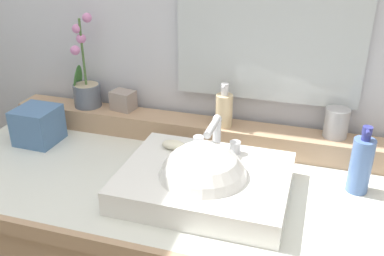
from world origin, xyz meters
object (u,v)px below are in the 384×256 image
Objects in this scene: sink_basin at (204,184)px; trinket_box at (123,100)px; tumbler_cup at (336,123)px; soap_dispenser at (224,109)px; tissue_box at (38,125)px; lotion_bottle at (361,164)px; soap_bar at (174,145)px; potted_plant at (86,86)px.

trinket_box is at bearing 140.29° from sink_basin.
trinket_box is (-0.71, 0.00, -0.01)m from tumbler_cup.
soap_dispenser is 0.35m from tumbler_cup.
tumbler_cup reaches higher than trinket_box.
tissue_box is (-0.23, -0.18, -0.05)m from trinket_box.
lotion_bottle reaches higher than sink_basin.
soap_dispenser is (0.11, 0.18, 0.05)m from soap_bar.
trinket_box is 0.59× the size of tissue_box.
lotion_bottle is 1.50× the size of tissue_box.
potted_plant is at bearing -166.69° from trinket_box.
soap_dispenser is at bearing 59.62° from soap_bar.
tumbler_cup is 0.70× the size of tissue_box.
tissue_box is at bearing 167.08° from sink_basin.
potted_plant is 0.14m from trinket_box.
soap_dispenser reaches higher than soap_bar.
potted_plant is at bearing -179.69° from tumbler_cup.
lotion_bottle is (0.07, -0.17, -0.04)m from tumbler_cup.
tumbler_cup is 0.47× the size of lotion_bottle.
lotion_bottle reaches higher than soap_bar.
tumbler_cup is at bearing 0.31° from potted_plant.
lotion_bottle reaches higher than trinket_box.
tissue_box is (-0.60, -0.15, -0.07)m from soap_dispenser.
soap_bar is 0.22m from soap_dispenser.
trinket_box is at bearing 179.77° from tumbler_cup.
lotion_bottle is at bearing 4.00° from soap_bar.
soap_bar is 0.54× the size of tissue_box.
trinket_box is 0.80m from lotion_bottle.
tumbler_cup reaches higher than tissue_box.
potted_plant is 0.21m from tissue_box.
sink_basin is 3.46× the size of tissue_box.
soap_dispenser is (-0.02, 0.29, 0.10)m from sink_basin.
trinket_box reaches higher than soap_bar.
sink_basin is 0.31m from soap_dispenser.
lotion_bottle is at bearing 0.19° from tissue_box.
soap_bar is at bearing 138.87° from sink_basin.
tumbler_cup is (0.33, 0.32, 0.09)m from sink_basin.
lotion_bottle is at bearing -2.39° from trinket_box.
potted_plant is 1.67× the size of lotion_bottle.
potted_plant is 0.51m from soap_dispenser.
sink_basin is 0.17m from soap_bar.
potted_plant is at bearing 177.76° from soap_dispenser.
tissue_box is (-0.94, -0.17, -0.06)m from tumbler_cup.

